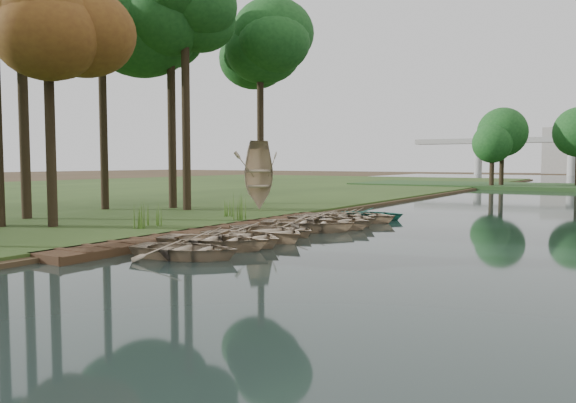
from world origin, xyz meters
The scene contains 24 objects.
ground centered at (0.00, 0.00, 0.00)m, with size 300.00×300.00×0.00m, color #3D2F1D.
boardwalk centered at (-1.60, 0.00, 0.15)m, with size 1.60×16.00×0.30m, color #362314.
far_trees centered at (4.67, 50.00, 6.43)m, with size 45.60×5.60×8.80m.
building_b centered at (-5.00, 145.00, 6.00)m, with size 8.00×8.00×12.00m, color #A5A5A0.
rowboat_0 centered at (1.21, -5.14, 0.40)m, with size 2.42×3.38×0.70m, color tan.
rowboat_1 centered at (0.85, -3.37, 0.44)m, with size 2.69×3.77×0.78m, color tan.
rowboat_2 centered at (0.96, -1.98, 0.42)m, with size 2.52×3.53×0.73m, color tan.
rowboat_3 centered at (1.03, -0.48, 0.44)m, with size 2.69×3.77×0.78m, color tan.
rowboat_4 centered at (0.88, 1.08, 0.36)m, with size 2.16×3.02×0.63m, color tan.
rowboat_5 centered at (1.02, 2.54, 0.46)m, with size 2.80×3.92×0.81m, color tan.
rowboat_6 centered at (1.18, 4.18, 0.47)m, with size 2.87×4.01×0.83m, color tan.
rowboat_7 centered at (1.02, 5.52, 0.45)m, with size 2.76×3.86×0.80m, color tan.
rowboat_8 centered at (1.25, 7.04, 0.43)m, with size 2.62×3.68×0.76m, color tan.
rowboat_9 centered at (1.27, 8.48, 0.38)m, with size 2.31×3.23×0.67m, color #297261.
stored_rowboat centered at (-5.30, 7.91, 0.70)m, with size 2.74×3.84×0.79m, color tan.
tree_2 centered at (-7.69, -3.37, 8.21)m, with size 4.42×4.42×9.86m.
tree_3 centered at (-12.82, 3.58, 9.91)m, with size 5.29×5.29×11.93m.
tree_4 centered at (-8.55, 5.66, 10.86)m, with size 4.46×4.46×12.61m.
tree_5 centered at (-10.20, 6.27, 11.43)m, with size 6.17×6.17×13.82m.
tree_6 centered at (-8.00, 12.02, 9.85)m, with size 4.96×4.96×11.74m.
reeds_0 centered at (-4.16, -1.95, 0.82)m, with size 0.60×0.60×1.03m, color #3F661E.
reeds_1 centered at (-4.38, -0.95, 0.76)m, with size 0.60×0.60×0.92m, color #3F661E.
reeds_2 centered at (-2.83, 2.93, 0.86)m, with size 0.60×0.60×1.12m, color #3F661E.
reeds_3 centered at (-4.22, 3.95, 0.74)m, with size 0.60×0.60×0.88m, color #3F661E.
Camera 1 is at (12.71, -17.69, 2.94)m, focal length 35.00 mm.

